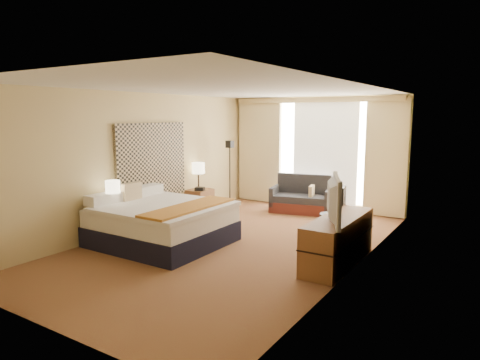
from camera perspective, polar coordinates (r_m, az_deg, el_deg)
The scene contains 21 objects.
floor at distance 7.40m, azimuth -0.74°, elevation -8.46°, with size 4.20×7.00×0.02m, color #5A1919.
ceiling at distance 7.09m, azimuth -0.78°, elevation 12.07°, with size 4.20×7.00×0.02m, color silver.
wall_back at distance 10.22m, azimuth 10.07°, elevation 3.60°, with size 4.20×0.02×2.60m, color tan.
wall_front at distance 4.65m, azimuth -25.12°, elevation -3.06°, with size 4.20×0.02×2.60m, color tan.
wall_left at distance 8.46m, azimuth -12.76°, elevation 2.48°, with size 0.02×7.00×2.60m, color tan.
wall_right at distance 6.24m, azimuth 15.60°, elevation 0.25°, with size 0.02×7.00×2.60m, color tan.
headboard at distance 8.57m, azimuth -11.62°, elevation 2.46°, with size 0.06×1.85×1.50m, color black.
nightstand_left at distance 7.77m, azimuth -16.82°, elevation -5.91°, with size 0.45×0.52×0.55m, color brown.
nightstand_right at distance 9.53m, azimuth -5.39°, elevation -2.90°, with size 0.45×0.52×0.55m, color brown.
media_dresser at distance 6.52m, azimuth 12.97°, elevation -7.85°, with size 0.50×1.80×0.70m, color brown.
window at distance 10.10m, azimuth 11.32°, elevation 3.61°, with size 2.30×0.02×2.30m, color white.
curtains at distance 10.11m, azimuth 9.82°, elevation 4.16°, with size 4.12×0.19×2.56m.
bed at distance 7.44m, azimuth -10.40°, elevation -5.62°, with size 2.03×1.86×0.99m.
loveseat at distance 9.81m, azimuth 8.25°, elevation -2.62°, with size 1.45×0.98×0.83m.
floor_lamp at distance 9.95m, azimuth -1.37°, elevation 2.58°, with size 0.20×0.20×1.59m.
desk_chair at distance 7.48m, azimuth 12.59°, elevation -4.98°, with size 0.48×0.48×1.00m.
lamp_left at distance 7.61m, azimuth -16.61°, elevation -0.95°, with size 0.25×0.25×0.53m.
lamp_right at distance 9.47m, azimuth -5.58°, elevation 1.52°, with size 0.28×0.28×0.59m.
tissue_box at distance 7.67m, azimuth -16.75°, elevation -3.51°, with size 0.13×0.13×0.12m, color #85A1CD.
telephone at distance 9.34m, azimuth -5.39°, elevation -1.19°, with size 0.19×0.15×0.08m, color black.
television at distance 6.07m, azimuth 11.68°, elevation -2.49°, with size 1.12×0.15×0.65m, color black.
Camera 1 is at (3.87, -5.92, 2.18)m, focal length 32.00 mm.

